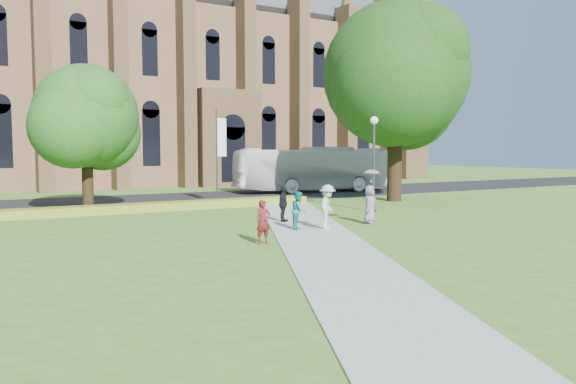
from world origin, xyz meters
TOP-DOWN VIEW (x-y plane):
  - ground at (0.00, 0.00)m, footprint 160.00×160.00m
  - road at (0.00, 20.00)m, footprint 160.00×10.00m
  - footpath at (0.00, 1.00)m, footprint 15.58×28.54m
  - flower_hedge at (-2.00, 13.20)m, footprint 18.00×1.40m
  - cathedral at (10.00, 39.73)m, footprint 52.60×18.25m
  - streetlamp at (7.50, 6.50)m, footprint 0.44×0.44m
  - large_tree at (13.00, 11.00)m, footprint 9.60×9.60m
  - street_tree_1 at (-6.00, 14.50)m, footprint 5.60×5.60m
  - banner_pole_0 at (2.11, 15.20)m, footprint 0.70×0.10m
  - tour_coach at (12.89, 20.66)m, footprint 13.36×4.79m
  - pedestrian_0 at (-2.73, 0.27)m, footprint 0.57×0.38m
  - pedestrian_1 at (0.27, 2.66)m, footprint 0.98×1.00m
  - pedestrian_2 at (1.30, 2.01)m, footprint 1.39×1.34m
  - pedestrian_3 at (0.93, 5.09)m, footprint 1.01×0.94m
  - pedestrian_4 at (4.18, 2.72)m, footprint 1.01×0.95m
  - parasol at (4.36, 2.82)m, footprint 0.84×0.84m

SIDE VIEW (x-z plane):
  - ground at x=0.00m, z-range 0.00..0.00m
  - road at x=0.00m, z-range 0.00..0.02m
  - footpath at x=0.00m, z-range 0.00..0.04m
  - flower_hedge at x=-2.00m, z-range 0.00..0.45m
  - pedestrian_0 at x=-2.73m, z-range 0.04..1.61m
  - pedestrian_1 at x=0.27m, z-range 0.04..1.66m
  - pedestrian_3 at x=0.93m, z-range 0.04..1.71m
  - pedestrian_4 at x=4.18m, z-range 0.04..1.78m
  - pedestrian_2 at x=1.30m, z-range 0.04..1.94m
  - tour_coach at x=12.89m, z-range 0.02..3.66m
  - parasol at x=4.36m, z-range 1.78..2.43m
  - streetlamp at x=7.50m, z-range 0.68..5.92m
  - banner_pole_0 at x=2.11m, z-range 0.39..6.39m
  - street_tree_1 at x=-6.00m, z-range 1.20..9.25m
  - large_tree at x=13.00m, z-range 1.77..14.97m
  - cathedral at x=10.00m, z-range -1.02..26.98m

